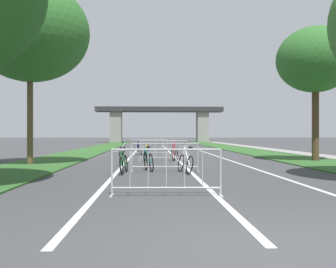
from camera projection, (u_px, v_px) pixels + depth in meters
The scene contains 21 objects.
ground_plane at pixel (272, 248), 4.56m from camera, with size 300.00×300.00×0.00m, color #3D3D3F.
grass_verge_left at pixel (95, 149), 33.82m from camera, with size 3.17×72.31×0.05m, color #2D5B26.
grass_verge_right at pixel (238, 149), 34.40m from camera, with size 3.17×72.31×0.05m, color #2D5B26.
sidewalk_path_right at pixel (265, 149), 34.51m from camera, with size 1.66×72.31×0.08m, color gray.
lane_stripe_center at pixel (173, 155), 25.46m from camera, with size 0.14×41.83×0.01m, color silver.
lane_stripe_right_lane at pixel (212, 155), 25.58m from camera, with size 0.14×41.83×0.01m, color silver.
lane_stripe_left_lane at pixel (133, 155), 25.34m from camera, with size 0.14×41.83×0.01m, color silver.
overpass_bridge at pixel (159, 118), 64.26m from camera, with size 21.25×3.30×5.93m.
tree_left_pine_near at pixel (30, 32), 16.89m from camera, with size 5.21×5.21×8.12m.
tree_right_pine_far at pixel (315, 60), 19.15m from camera, with size 3.87×3.87×6.77m.
crowd_barrier_nearest at pixel (166, 172), 8.43m from camera, with size 2.49×0.54×1.05m.
crowd_barrier_second at pixel (165, 157), 13.93m from camera, with size 2.47×0.44×1.05m.
crowd_barrier_third at pixel (164, 151), 19.42m from camera, with size 2.49×0.54×1.05m.
crowd_barrier_fourth at pixel (149, 147), 24.86m from camera, with size 2.49×0.53×1.05m.
bicycle_red_0 at pixel (175, 153), 19.81m from camera, with size 0.55×1.72×1.02m.
bicycle_white_1 at pixel (186, 163), 13.39m from camera, with size 0.51×1.63×0.95m.
bicycle_teal_2 at pixel (148, 161), 14.31m from camera, with size 0.60×1.65×0.92m.
bicycle_yellow_3 at pixel (146, 154), 19.03m from camera, with size 0.50×1.69×0.94m.
bicycle_green_4 at pixel (124, 163), 13.28m from camera, with size 0.47×1.68×0.85m.
bicycle_blue_5 at pixel (139, 149), 25.25m from camera, with size 0.65×1.65×0.99m.
bicycle_silver_6 at pixel (122, 150), 24.19m from camera, with size 0.54×1.65×0.89m.
Camera 1 is at (-1.45, -4.50, 1.37)m, focal length 40.79 mm.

